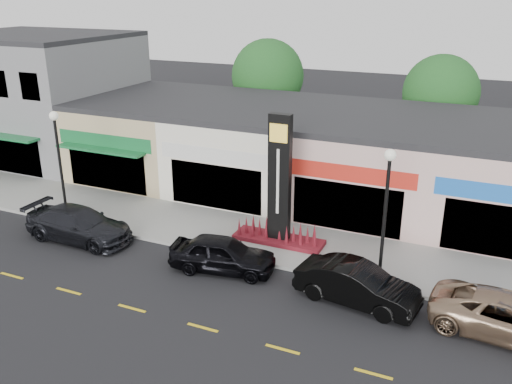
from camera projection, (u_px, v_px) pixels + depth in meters
ground at (175, 272)px, 22.65m from camera, size 120.00×120.00×0.00m
sidewalk at (222, 231)px, 26.35m from camera, size 52.00×4.30×0.15m
curb at (200, 250)px, 24.42m from camera, size 52.00×0.20×0.15m
building_grey_2story at (39, 95)px, 37.82m from camera, size 12.00×10.95×8.30m
shop_beige at (155, 133)px, 34.83m from camera, size 7.00×10.85×4.80m
shop_cream at (254, 145)px, 32.19m from camera, size 7.00×10.01×4.80m
shop_pink_w at (371, 159)px, 29.53m from camera, size 7.00×10.01×4.80m
shop_pink_e at (511, 176)px, 26.88m from camera, size 7.00×10.01×4.80m
tree_rear_west at (268, 76)px, 39.00m from camera, size 5.20×5.20×7.83m
tree_rear_mid at (441, 92)px, 34.57m from camera, size 4.80×4.80×7.29m
lamp_west_near at (59, 154)px, 26.59m from camera, size 0.44×0.44×5.47m
lamp_east_near at (386, 204)px, 20.53m from camera, size 0.44×0.44×5.47m
pylon_sign at (279, 199)px, 24.30m from camera, size 4.20×1.30×6.00m
car_dark_sedan at (79, 225)px, 25.32m from camera, size 2.18×5.33×1.55m
car_black_sedan at (223, 254)px, 22.55m from camera, size 2.48×4.67×1.51m
car_black_conv at (357, 284)px, 20.21m from camera, size 2.30×4.84×1.53m
car_gold_suv at (510, 316)px, 18.32m from camera, size 2.92×5.43×1.45m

